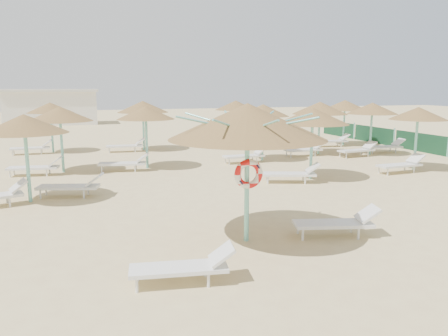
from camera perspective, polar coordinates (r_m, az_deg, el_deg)
name	(u,v)px	position (r m, az deg, el deg)	size (l,w,h in m)	color
ground	(242,239)	(10.24, 2.33, -9.19)	(120.00, 120.00, 0.00)	#D1BB7F
main_palapa	(247,122)	(9.54, 3.08, 6.04)	(3.48, 3.48, 3.12)	#72C6B9
lounger_main_a	(186,266)	(7.97, -5.02, -12.66)	(1.92, 0.83, 0.68)	silver
lounger_main_b	(339,222)	(10.62, 14.74, -6.87)	(2.05, 1.05, 0.71)	silver
palapa_field	(234,112)	(20.89, 1.29, 7.38)	(20.06, 13.23, 2.71)	#72C6B9
service_hut	(52,107)	(44.15, -21.60, 7.46)	(8.40, 4.40, 3.25)	silver
windbreak_fence	(421,142)	(25.90, 24.31, 3.06)	(0.08, 19.84, 1.10)	#184A28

